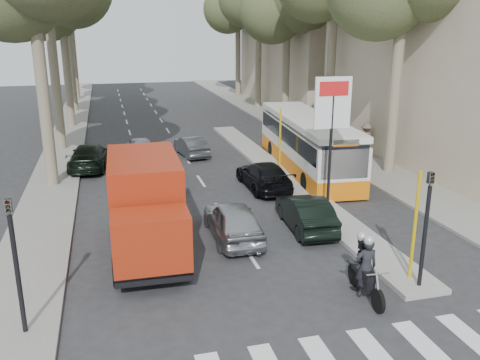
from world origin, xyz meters
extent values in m
plane|color=#28282B|center=(0.00, 0.00, 0.00)|extent=(120.00, 120.00, 0.00)
cube|color=gray|center=(8.60, 25.00, 0.06)|extent=(3.20, 70.00, 0.12)
cube|color=gray|center=(-8.00, 28.00, 0.06)|extent=(2.40, 64.00, 0.12)
cube|color=gray|center=(3.25, 11.00, 0.08)|extent=(1.50, 26.00, 0.16)
cube|color=#B7A88E|center=(15.50, 34.00, 8.00)|extent=(11.00, 20.00, 16.00)
cylinder|color=yellow|center=(3.25, -1.00, 1.75)|extent=(0.10, 0.10, 3.50)
cylinder|color=yellow|center=(3.25, 5.00, 1.75)|extent=(0.10, 0.10, 3.50)
cylinder|color=yellow|center=(3.25, 11.00, 1.75)|extent=(0.10, 0.10, 3.50)
cylinder|color=black|center=(3.25, 5.00, 2.60)|extent=(0.12, 0.12, 5.20)
cube|color=white|center=(3.25, 5.00, 4.60)|extent=(1.50, 0.10, 2.00)
cube|color=red|center=(3.25, 4.94, 5.15)|extent=(1.20, 0.02, 0.55)
cylinder|color=black|center=(3.25, -1.50, 1.60)|extent=(0.12, 0.12, 3.20)
imported|color=black|center=(3.25, -1.50, 3.10)|extent=(0.16, 0.41, 1.00)
cylinder|color=black|center=(-7.60, -1.00, 1.60)|extent=(0.12, 0.12, 3.20)
imported|color=black|center=(-7.60, -1.00, 3.10)|extent=(0.16, 0.41, 1.00)
cylinder|color=#6B604C|center=(-8.00, 12.00, 4.20)|extent=(0.56, 0.56, 8.40)
cylinder|color=#6B604C|center=(-8.10, 20.00, 4.48)|extent=(0.56, 0.56, 8.96)
cylinder|color=#6B604C|center=(-7.90, 28.00, 4.06)|extent=(0.56, 0.56, 8.12)
sphere|color=#454C2B|center=(-8.90, 28.60, 8.99)|extent=(5.20, 5.20, 5.20)
cylinder|color=#6B604C|center=(-8.00, 36.00, 4.76)|extent=(0.56, 0.56, 9.52)
cylinder|color=#6B604C|center=(-8.10, 44.00, 4.34)|extent=(0.56, 0.56, 8.68)
sphere|color=#454C2B|center=(-9.10, 44.60, 9.61)|extent=(5.20, 5.20, 5.20)
cylinder|color=#6B604C|center=(9.00, 10.00, 4.20)|extent=(0.56, 0.56, 8.40)
cylinder|color=#6B604C|center=(9.10, 18.00, 4.62)|extent=(0.56, 0.56, 9.24)
cylinder|color=#6B604C|center=(8.90, 26.00, 3.92)|extent=(0.56, 0.56, 7.84)
sphere|color=#454C2B|center=(7.90, 26.60, 8.68)|extent=(5.20, 5.20, 5.20)
cylinder|color=#6B604C|center=(9.00, 34.00, 4.48)|extent=(0.56, 0.56, 8.96)
cylinder|color=#6B604C|center=(9.10, 42.00, 4.20)|extent=(0.56, 0.56, 8.40)
sphere|color=#454C2B|center=(8.10, 42.60, 9.30)|extent=(5.20, 5.20, 5.20)
imported|color=#A9ACB1|center=(-1.10, 3.60, 0.69)|extent=(1.67, 4.07, 1.38)
imported|color=black|center=(1.80, 3.79, 0.65)|extent=(1.62, 4.00, 1.29)
imported|color=#4A4C52|center=(-3.23, 11.20, 0.71)|extent=(2.58, 5.20, 1.42)
imported|color=black|center=(1.78, 9.06, 0.64)|extent=(1.88, 4.47, 1.29)
imported|color=#93959A|center=(-3.50, 16.51, 0.65)|extent=(1.83, 3.93, 1.30)
imported|color=#47494E|center=(-0.50, 16.37, 0.59)|extent=(1.72, 3.70, 1.18)
imported|color=black|center=(-6.30, 14.91, 0.68)|extent=(2.44, 4.86, 1.35)
cube|color=black|center=(-4.20, 3.00, 0.56)|extent=(2.37, 6.11, 0.25)
cylinder|color=black|center=(-5.26, 1.01, 0.45)|extent=(0.32, 0.92, 0.91)
cylinder|color=black|center=(-3.24, 0.96, 0.45)|extent=(0.32, 0.92, 0.91)
cylinder|color=black|center=(-5.17, 4.84, 0.45)|extent=(0.32, 0.92, 0.91)
cylinder|color=black|center=(-3.15, 4.80, 0.45)|extent=(0.32, 0.92, 0.91)
cube|color=maroon|center=(-4.26, 0.68, 1.46)|extent=(2.25, 1.47, 1.72)
cube|color=black|center=(-4.27, 0.03, 1.67)|extent=(2.02, 0.13, 0.91)
cube|color=maroon|center=(-4.18, 3.81, 1.97)|extent=(2.42, 4.29, 2.52)
cube|color=orange|center=(4.98, 11.65, 0.53)|extent=(3.36, 11.29, 0.87)
cube|color=silver|center=(4.98, 11.65, 1.69)|extent=(3.36, 11.29, 1.45)
cube|color=black|center=(4.98, 11.65, 1.98)|extent=(3.34, 10.85, 0.82)
cube|color=silver|center=(4.98, 11.65, 2.76)|extent=(3.36, 11.29, 0.29)
cube|color=black|center=(4.50, 6.14, 1.84)|extent=(2.13, 0.24, 1.45)
cube|color=orange|center=(4.50, 6.14, 2.69)|extent=(1.16, 0.16, 0.31)
cylinder|color=black|center=(3.59, 8.19, 0.44)|extent=(0.35, 0.95, 0.93)
cylinder|color=black|center=(5.76, 8.01, 0.44)|extent=(0.35, 0.95, 0.93)
cylinder|color=black|center=(4.18, 15.06, 0.44)|extent=(0.35, 0.95, 0.93)
cylinder|color=black|center=(6.35, 14.88, 0.44)|extent=(0.35, 0.95, 0.93)
cylinder|color=black|center=(1.46, -2.29, 0.34)|extent=(0.14, 0.68, 0.67)
cylinder|color=black|center=(1.54, -0.71, 0.34)|extent=(0.14, 0.68, 0.67)
cylinder|color=silver|center=(1.46, -2.21, 0.73)|extent=(0.09, 0.42, 0.84)
cube|color=black|center=(1.50, -1.45, 0.47)|extent=(0.28, 0.80, 0.31)
cube|color=black|center=(1.49, -1.66, 0.76)|extent=(0.34, 0.49, 0.23)
cube|color=black|center=(1.52, -1.13, 0.69)|extent=(0.33, 0.70, 0.13)
cylinder|color=silver|center=(1.46, -2.15, 1.07)|extent=(0.65, 0.08, 0.04)
imported|color=black|center=(1.50, -1.45, 0.93)|extent=(0.67, 0.46, 1.76)
imported|color=black|center=(1.53, -1.03, 0.88)|extent=(0.83, 0.49, 1.65)
sphere|color=#B2B2B7|center=(1.50, -1.50, 1.76)|extent=(0.29, 0.29, 0.29)
sphere|color=#B2B2B7|center=(1.52, -1.06, 1.70)|extent=(0.29, 0.29, 0.29)
imported|color=#453753|center=(7.20, 10.96, 0.97)|extent=(1.02, 1.08, 1.71)
imported|color=brown|center=(9.55, 13.58, 1.06)|extent=(1.23, 0.59, 1.87)
camera|label=1|loc=(-5.24, -13.06, 7.39)|focal=38.00mm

